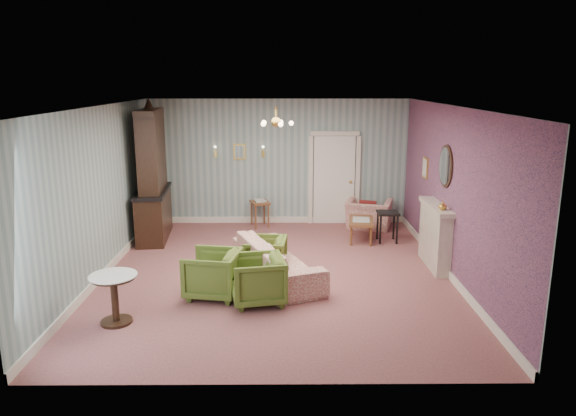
{
  "coord_description": "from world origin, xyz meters",
  "views": [
    {
      "loc": [
        0.13,
        -8.91,
        3.35
      ],
      "look_at": [
        0.2,
        0.4,
        1.1
      ],
      "focal_mm": 33.58,
      "sensor_mm": 36.0,
      "label": 1
    }
  ],
  "objects_px": {
    "dresser": "(152,171)",
    "olive_chair_a": "(257,277)",
    "wingback_chair": "(369,209)",
    "sofa_chintz": "(277,254)",
    "olive_chair_c": "(265,254)",
    "fireplace": "(435,236)",
    "pedestal_table": "(115,299)",
    "side_table_black": "(387,227)",
    "olive_chair_b": "(212,272)",
    "coffee_table": "(361,230)"
  },
  "relations": [
    {
      "from": "fireplace",
      "to": "coffee_table",
      "type": "height_order",
      "value": "fireplace"
    },
    {
      "from": "olive_chair_a",
      "to": "sofa_chintz",
      "type": "bearing_deg",
      "value": 153.61
    },
    {
      "from": "wingback_chair",
      "to": "coffee_table",
      "type": "xyz_separation_m",
      "value": [
        -0.32,
        -1.01,
        -0.21
      ]
    },
    {
      "from": "olive_chair_b",
      "to": "side_table_black",
      "type": "distance_m",
      "value": 4.36
    },
    {
      "from": "sofa_chintz",
      "to": "olive_chair_c",
      "type": "bearing_deg",
      "value": 21.82
    },
    {
      "from": "olive_chair_a",
      "to": "dresser",
      "type": "xyz_separation_m",
      "value": [
        -2.37,
        3.46,
        1.05
      ]
    },
    {
      "from": "dresser",
      "to": "pedestal_table",
      "type": "distance_m",
      "value": 4.32
    },
    {
      "from": "coffee_table",
      "to": "pedestal_table",
      "type": "distance_m",
      "value": 5.59
    },
    {
      "from": "olive_chair_a",
      "to": "side_table_black",
      "type": "xyz_separation_m",
      "value": [
        2.57,
        3.12,
        -0.08
      ]
    },
    {
      "from": "dresser",
      "to": "olive_chair_b",
      "type": "bearing_deg",
      "value": -68.05
    },
    {
      "from": "fireplace",
      "to": "pedestal_table",
      "type": "relative_size",
      "value": 1.95
    },
    {
      "from": "olive_chair_b",
      "to": "side_table_black",
      "type": "xyz_separation_m",
      "value": [
        3.28,
        2.87,
        -0.08
      ]
    },
    {
      "from": "dresser",
      "to": "pedestal_table",
      "type": "height_order",
      "value": "dresser"
    },
    {
      "from": "olive_chair_c",
      "to": "side_table_black",
      "type": "height_order",
      "value": "olive_chair_c"
    },
    {
      "from": "pedestal_table",
      "to": "side_table_black",
      "type": "bearing_deg",
      "value": 40.2
    },
    {
      "from": "side_table_black",
      "to": "dresser",
      "type": "bearing_deg",
      "value": 176.03
    },
    {
      "from": "olive_chair_a",
      "to": "olive_chair_b",
      "type": "xyz_separation_m",
      "value": [
        -0.71,
        0.25,
        0.0
      ]
    },
    {
      "from": "wingback_chair",
      "to": "side_table_black",
      "type": "bearing_deg",
      "value": 118.07
    },
    {
      "from": "fireplace",
      "to": "pedestal_table",
      "type": "distance_m",
      "value": 5.6
    },
    {
      "from": "dresser",
      "to": "olive_chair_a",
      "type": "bearing_deg",
      "value": -60.93
    },
    {
      "from": "sofa_chintz",
      "to": "pedestal_table",
      "type": "height_order",
      "value": "sofa_chintz"
    },
    {
      "from": "fireplace",
      "to": "pedestal_table",
      "type": "xyz_separation_m",
      "value": [
        -5.09,
        -2.31,
        -0.22
      ]
    },
    {
      "from": "sofa_chintz",
      "to": "coffee_table",
      "type": "distance_m",
      "value": 2.82
    },
    {
      "from": "olive_chair_c",
      "to": "side_table_black",
      "type": "distance_m",
      "value": 3.12
    },
    {
      "from": "wingback_chair",
      "to": "fireplace",
      "type": "height_order",
      "value": "fireplace"
    },
    {
      "from": "pedestal_table",
      "to": "sofa_chintz",
      "type": "bearing_deg",
      "value": 37.45
    },
    {
      "from": "sofa_chintz",
      "to": "coffee_table",
      "type": "xyz_separation_m",
      "value": [
        1.75,
        2.21,
        -0.22
      ]
    },
    {
      "from": "wingback_chair",
      "to": "coffee_table",
      "type": "height_order",
      "value": "wingback_chair"
    },
    {
      "from": "dresser",
      "to": "olive_chair_c",
      "type": "bearing_deg",
      "value": -47.66
    },
    {
      "from": "side_table_black",
      "to": "olive_chair_b",
      "type": "bearing_deg",
      "value": -138.83
    },
    {
      "from": "olive_chair_a",
      "to": "fireplace",
      "type": "relative_size",
      "value": 0.58
    },
    {
      "from": "fireplace",
      "to": "olive_chair_a",
      "type": "bearing_deg",
      "value": -152.85
    },
    {
      "from": "wingback_chair",
      "to": "sofa_chintz",
      "type": "bearing_deg",
      "value": 74.41
    },
    {
      "from": "fireplace",
      "to": "side_table_black",
      "type": "relative_size",
      "value": 2.16
    },
    {
      "from": "olive_chair_a",
      "to": "olive_chair_b",
      "type": "distance_m",
      "value": 0.76
    },
    {
      "from": "olive_chair_c",
      "to": "fireplace",
      "type": "distance_m",
      "value": 3.1
    },
    {
      "from": "fireplace",
      "to": "side_table_black",
      "type": "distance_m",
      "value": 1.63
    },
    {
      "from": "dresser",
      "to": "coffee_table",
      "type": "xyz_separation_m",
      "value": [
        4.4,
        -0.24,
        -1.22
      ]
    },
    {
      "from": "olive_chair_b",
      "to": "wingback_chair",
      "type": "xyz_separation_m",
      "value": [
        3.06,
        3.98,
        0.03
      ]
    },
    {
      "from": "wingback_chair",
      "to": "pedestal_table",
      "type": "xyz_separation_m",
      "value": [
        -4.3,
        -4.93,
        -0.08
      ]
    },
    {
      "from": "olive_chair_c",
      "to": "sofa_chintz",
      "type": "bearing_deg",
      "value": 48.92
    },
    {
      "from": "coffee_table",
      "to": "fireplace",
      "type": "bearing_deg",
      "value": -55.41
    },
    {
      "from": "olive_chair_c",
      "to": "fireplace",
      "type": "xyz_separation_m",
      "value": [
        3.07,
        0.38,
        0.22
      ]
    },
    {
      "from": "sofa_chintz",
      "to": "side_table_black",
      "type": "relative_size",
      "value": 3.52
    },
    {
      "from": "olive_chair_a",
      "to": "wingback_chair",
      "type": "distance_m",
      "value": 4.84
    },
    {
      "from": "pedestal_table",
      "to": "olive_chair_c",
      "type": "bearing_deg",
      "value": 43.69
    },
    {
      "from": "sofa_chintz",
      "to": "fireplace",
      "type": "distance_m",
      "value": 2.92
    },
    {
      "from": "wingback_chair",
      "to": "fireplace",
      "type": "distance_m",
      "value": 2.74
    },
    {
      "from": "wingback_chair",
      "to": "olive_chair_a",
      "type": "bearing_deg",
      "value": 78.04
    },
    {
      "from": "coffee_table",
      "to": "olive_chair_c",
      "type": "bearing_deg",
      "value": -134.62
    }
  ]
}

